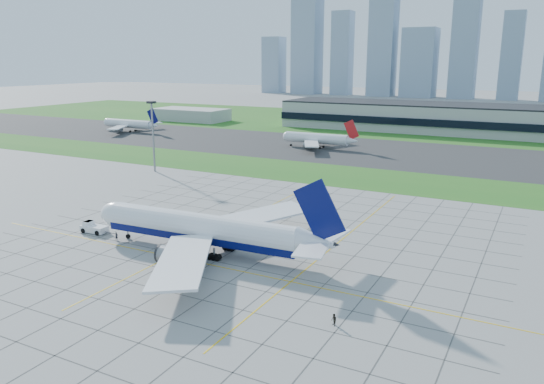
# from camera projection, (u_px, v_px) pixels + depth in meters

# --- Properties ---
(ground) EXTENTS (1400.00, 1400.00, 0.00)m
(ground) POSITION_uv_depth(u_px,v_px,m) (216.00, 261.00, 107.66)
(ground) COLOR gray
(ground) RESTS_ON ground
(grass_median) EXTENTS (700.00, 35.00, 0.04)m
(grass_median) POSITION_uv_depth(u_px,v_px,m) (359.00, 177.00, 184.93)
(grass_median) COLOR #21621C
(grass_median) RESTS_ON ground
(asphalt_taxiway) EXTENTS (700.00, 75.00, 0.04)m
(asphalt_taxiway) POSITION_uv_depth(u_px,v_px,m) (400.00, 154.00, 232.16)
(asphalt_taxiway) COLOR #383838
(asphalt_taxiway) RESTS_ON ground
(grass_far) EXTENTS (700.00, 145.00, 0.04)m
(grass_far) POSITION_uv_depth(u_px,v_px,m) (446.00, 127.00, 326.61)
(grass_far) COLOR #21621C
(grass_far) RESTS_ON ground
(apron_markings) EXTENTS (120.00, 130.00, 0.03)m
(apron_markings) POSITION_uv_depth(u_px,v_px,m) (245.00, 245.00, 116.98)
(apron_markings) COLOR #474744
(apron_markings) RESTS_ON ground
(terminal) EXTENTS (260.00, 43.00, 15.80)m
(terminal) POSITION_uv_depth(u_px,v_px,m) (515.00, 121.00, 285.05)
(terminal) COLOR #B7B7B2
(terminal) RESTS_ON ground
(service_block) EXTENTS (50.00, 25.00, 8.00)m
(service_block) POSITION_uv_depth(u_px,v_px,m) (191.00, 115.00, 359.35)
(service_block) COLOR #B7B7B2
(service_block) RESTS_ON ground
(light_mast) EXTENTS (2.50, 2.50, 25.60)m
(light_mast) POSITION_uv_depth(u_px,v_px,m) (153.00, 127.00, 191.21)
(light_mast) COLOR gray
(light_mast) RESTS_ON ground
(city_skyline) EXTENTS (523.00, 32.40, 160.00)m
(city_skyline) POSITION_uv_depth(u_px,v_px,m) (489.00, 41.00, 543.84)
(city_skyline) COLOR #879CB1
(city_skyline) RESTS_ON ground
(airliner) EXTENTS (58.76, 59.45, 18.49)m
(airliner) POSITION_uv_depth(u_px,v_px,m) (203.00, 229.00, 111.91)
(airliner) COLOR white
(airliner) RESTS_ON ground
(pushback_tug) EXTENTS (9.52, 3.59, 2.63)m
(pushback_tug) POSITION_uv_depth(u_px,v_px,m) (93.00, 228.00, 125.60)
(pushback_tug) COLOR white
(pushback_tug) RESTS_ON ground
(crew_near) EXTENTS (0.54, 0.74, 1.89)m
(crew_near) POSITION_uv_depth(u_px,v_px,m) (117.00, 236.00, 120.17)
(crew_near) COLOR black
(crew_near) RESTS_ON ground
(crew_far) EXTENTS (1.18, 1.18, 1.93)m
(crew_far) POSITION_uv_depth(u_px,v_px,m) (334.00, 320.00, 81.40)
(crew_far) COLOR black
(crew_far) RESTS_ON ground
(distant_jet_0) EXTENTS (37.58, 42.66, 14.08)m
(distant_jet_0) POSITION_uv_depth(u_px,v_px,m) (129.00, 124.00, 302.88)
(distant_jet_0) COLOR white
(distant_jet_0) RESTS_ON ground
(distant_jet_1) EXTENTS (35.43, 42.66, 14.08)m
(distant_jet_1) POSITION_uv_depth(u_px,v_px,m) (318.00, 138.00, 245.96)
(distant_jet_1) COLOR white
(distant_jet_1) RESTS_ON ground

